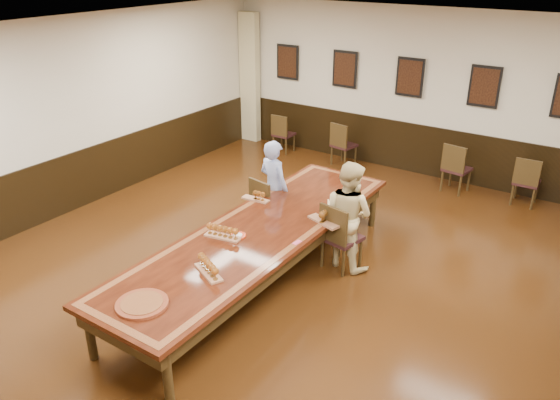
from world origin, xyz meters
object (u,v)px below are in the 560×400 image
Objects in this scene: person_man at (274,187)px; person_woman at (348,215)px; chair_man at (269,206)px; spare_chair_a at (284,133)px; chair_woman at (342,236)px; conference_table at (259,240)px; carved_platter at (142,304)px; spare_chair_d at (527,180)px; spare_chair_b at (344,144)px; spare_chair_c at (457,167)px.

person_woman is (1.43, -0.26, 0.02)m from person_man.
chair_man is 1.10× the size of spare_chair_a.
spare_chair_a is 3.82m from person_man.
chair_woman is 4.95m from spare_chair_a.
conference_table is at bearing 118.98° from spare_chair_a.
spare_chair_a reaches higher than carved_platter.
spare_chair_a is 0.56× the size of person_woman.
chair_man reaches higher than carved_platter.
person_man is at bearing 45.64° from spare_chair_d.
person_man is (-3.08, -3.32, 0.31)m from spare_chair_d.
spare_chair_b is at bearing 99.61° from carved_platter.
spare_chair_b is 2.38m from spare_chair_c.
spare_chair_b is 0.18× the size of conference_table.
carved_platter is (-0.78, -2.94, 0.27)m from chair_woman.
chair_man is at bearing 46.30° from spare_chair_d.
chair_man is 1.36m from conference_table.
spare_chair_b is at bearing -50.75° from person_woman.
chair_man reaches higher than spare_chair_c.
person_man is 0.97× the size of person_woman.
chair_man is at bearing 68.48° from spare_chair_c.
carved_platter is at bearing 85.98° from person_woman.
spare_chair_d is (3.57, 0.05, -0.01)m from spare_chair_b.
spare_chair_a is at bearing -0.68° from spare_chair_d.
person_woman is (-0.46, -3.47, 0.31)m from spare_chair_c.
spare_chair_d reaches higher than spare_chair_a.
spare_chair_b reaches higher than spare_chair_a.
carved_platter is at bearing 87.48° from spare_chair_c.
spare_chair_b is 1.43× the size of carved_platter.
spare_chair_d is at bearing -121.39° from person_man.
chair_woman reaches higher than conference_table.
chair_man reaches higher than spare_chair_b.
chair_man is at bearing 90.00° from person_man.
chair_man is 0.61× the size of person_woman.
conference_table is at bearing 114.40° from spare_chair_b.
chair_woman is 1.11× the size of spare_chair_d.
person_woman is (3.41, -3.51, 0.35)m from spare_chair_a.
spare_chair_a is at bearing -35.10° from person_woman.
spare_chair_a is 5.06m from spare_chair_d.
spare_chair_c is at bearing -171.17° from spare_chair_b.
carved_platter is (-0.80, -3.04, -0.01)m from person_woman.
spare_chair_a is at bearing -47.18° from person_man.
spare_chair_a is 4.90m from person_woman.
chair_man is at bearing 108.40° from spare_chair_b.
conference_table is at bearing 60.54° from chair_woman.
spare_chair_c is 3.51m from person_woman.
person_man is (0.49, -3.27, 0.30)m from spare_chair_b.
person_man is (0.02, 0.10, 0.28)m from chair_man.
chair_man is 1.45m from chair_woman.
spare_chair_b is 4.04m from person_woman.
spare_chair_c is (0.48, 3.57, -0.03)m from chair_woman.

